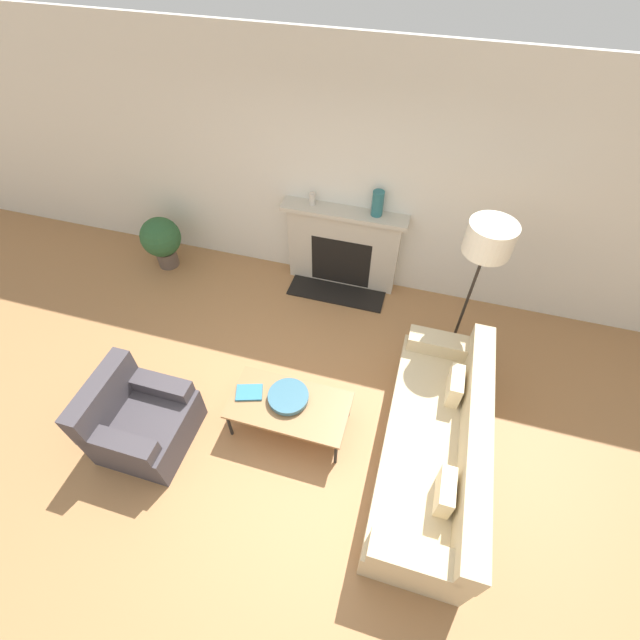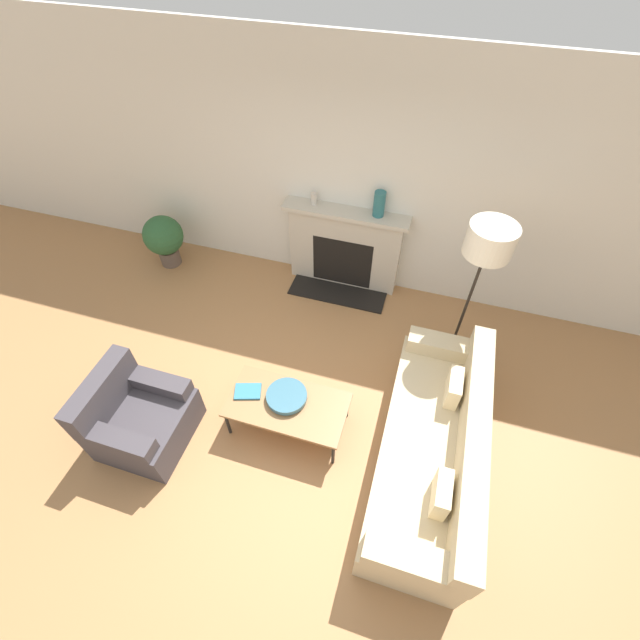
{
  "view_description": "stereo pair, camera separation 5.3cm",
  "coord_description": "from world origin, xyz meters",
  "px_view_note": "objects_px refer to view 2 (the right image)",
  "views": [
    {
      "loc": [
        0.85,
        -1.72,
        4.01
      ],
      "look_at": [
        -0.02,
        1.33,
        0.45
      ],
      "focal_mm": 24.0,
      "sensor_mm": 36.0,
      "label": 1
    },
    {
      "loc": [
        0.9,
        -1.71,
        4.01
      ],
      "look_at": [
        -0.02,
        1.33,
        0.45
      ],
      "focal_mm": 24.0,
      "sensor_mm": 36.0,
      "label": 2
    }
  ],
  "objects_px": {
    "coffee_table": "(287,405)",
    "bowl": "(287,396)",
    "mantel_vase_left": "(314,199)",
    "potted_plant": "(164,238)",
    "armchair_near": "(139,418)",
    "fireplace": "(344,249)",
    "floor_lamp": "(487,248)",
    "mantel_vase_center_left": "(379,204)",
    "book": "(248,391)",
    "couch": "(433,448)"
  },
  "relations": [
    {
      "from": "floor_lamp",
      "to": "mantel_vase_center_left",
      "type": "xyz_separation_m",
      "value": [
        -1.14,
        0.85,
        -0.29
      ]
    },
    {
      "from": "floor_lamp",
      "to": "potted_plant",
      "type": "height_order",
      "value": "floor_lamp"
    },
    {
      "from": "coffee_table",
      "to": "mantel_vase_center_left",
      "type": "bearing_deg",
      "value": 81.43
    },
    {
      "from": "fireplace",
      "to": "floor_lamp",
      "type": "xyz_separation_m",
      "value": [
        1.52,
        -0.84,
        1.01
      ]
    },
    {
      "from": "couch",
      "to": "bowl",
      "type": "height_order",
      "value": "couch"
    },
    {
      "from": "fireplace",
      "to": "potted_plant",
      "type": "xyz_separation_m",
      "value": [
        -2.43,
        -0.35,
        -0.11
      ]
    },
    {
      "from": "book",
      "to": "floor_lamp",
      "type": "xyz_separation_m",
      "value": [
        1.9,
        1.4,
        1.15
      ]
    },
    {
      "from": "coffee_table",
      "to": "potted_plant",
      "type": "xyz_separation_m",
      "value": [
        -2.46,
        1.9,
        0.07
      ]
    },
    {
      "from": "couch",
      "to": "book",
      "type": "distance_m",
      "value": 1.83
    },
    {
      "from": "couch",
      "to": "armchair_near",
      "type": "relative_size",
      "value": 2.73
    },
    {
      "from": "armchair_near",
      "to": "book",
      "type": "bearing_deg",
      "value": -60.09
    },
    {
      "from": "book",
      "to": "potted_plant",
      "type": "bearing_deg",
      "value": 119.4
    },
    {
      "from": "floor_lamp",
      "to": "potted_plant",
      "type": "xyz_separation_m",
      "value": [
        -3.94,
        0.49,
        -1.12
      ]
    },
    {
      "from": "couch",
      "to": "mantel_vase_left",
      "type": "relative_size",
      "value": 15.1
    },
    {
      "from": "couch",
      "to": "coffee_table",
      "type": "distance_m",
      "value": 1.42
    },
    {
      "from": "mantel_vase_center_left",
      "to": "potted_plant",
      "type": "relative_size",
      "value": 0.41
    },
    {
      "from": "bowl",
      "to": "mantel_vase_center_left",
      "type": "distance_m",
      "value": 2.39
    },
    {
      "from": "fireplace",
      "to": "coffee_table",
      "type": "xyz_separation_m",
      "value": [
        0.03,
        -2.25,
        -0.18
      ]
    },
    {
      "from": "floor_lamp",
      "to": "fireplace",
      "type": "bearing_deg",
      "value": 151.07
    },
    {
      "from": "book",
      "to": "floor_lamp",
      "type": "distance_m",
      "value": 2.62
    },
    {
      "from": "coffee_table",
      "to": "potted_plant",
      "type": "distance_m",
      "value": 3.11
    },
    {
      "from": "mantel_vase_left",
      "to": "mantel_vase_center_left",
      "type": "height_order",
      "value": "mantel_vase_center_left"
    },
    {
      "from": "fireplace",
      "to": "mantel_vase_left",
      "type": "xyz_separation_m",
      "value": [
        -0.4,
        0.01,
        0.65
      ]
    },
    {
      "from": "book",
      "to": "mantel_vase_left",
      "type": "relative_size",
      "value": 1.98
    },
    {
      "from": "bowl",
      "to": "mantel_vase_center_left",
      "type": "xyz_separation_m",
      "value": [
        0.36,
        2.21,
        0.83
      ]
    },
    {
      "from": "mantel_vase_left",
      "to": "book",
      "type": "bearing_deg",
      "value": -89.43
    },
    {
      "from": "fireplace",
      "to": "floor_lamp",
      "type": "height_order",
      "value": "floor_lamp"
    },
    {
      "from": "couch",
      "to": "bowl",
      "type": "bearing_deg",
      "value": -92.17
    },
    {
      "from": "bowl",
      "to": "potted_plant",
      "type": "bearing_deg",
      "value": 142.86
    },
    {
      "from": "bowl",
      "to": "book",
      "type": "xyz_separation_m",
      "value": [
        -0.39,
        -0.04,
        -0.03
      ]
    },
    {
      "from": "fireplace",
      "to": "mantel_vase_center_left",
      "type": "xyz_separation_m",
      "value": [
        0.38,
        0.01,
        0.72
      ]
    },
    {
      "from": "floor_lamp",
      "to": "mantel_vase_center_left",
      "type": "bearing_deg",
      "value": 143.23
    },
    {
      "from": "coffee_table",
      "to": "bowl",
      "type": "bearing_deg",
      "value": 112.7
    },
    {
      "from": "fireplace",
      "to": "floor_lamp",
      "type": "relative_size",
      "value": 0.85
    },
    {
      "from": "coffee_table",
      "to": "mantel_vase_left",
      "type": "distance_m",
      "value": 2.45
    },
    {
      "from": "armchair_near",
      "to": "mantel_vase_left",
      "type": "distance_m",
      "value": 3.06
    },
    {
      "from": "bowl",
      "to": "armchair_near",
      "type": "bearing_deg",
      "value": -156.36
    },
    {
      "from": "coffee_table",
      "to": "mantel_vase_left",
      "type": "height_order",
      "value": "mantel_vase_left"
    },
    {
      "from": "fireplace",
      "to": "armchair_near",
      "type": "relative_size",
      "value": 1.83
    },
    {
      "from": "fireplace",
      "to": "couch",
      "type": "distance_m",
      "value": 2.69
    },
    {
      "from": "fireplace",
      "to": "floor_lamp",
      "type": "bearing_deg",
      "value": -28.93
    },
    {
      "from": "fireplace",
      "to": "bowl",
      "type": "bearing_deg",
      "value": -89.69
    },
    {
      "from": "bowl",
      "to": "book",
      "type": "distance_m",
      "value": 0.39
    },
    {
      "from": "coffee_table",
      "to": "potted_plant",
      "type": "relative_size",
      "value": 1.57
    },
    {
      "from": "coffee_table",
      "to": "book",
      "type": "distance_m",
      "value": 0.42
    },
    {
      "from": "armchair_near",
      "to": "potted_plant",
      "type": "bearing_deg",
      "value": 24.9
    },
    {
      "from": "mantel_vase_left",
      "to": "coffee_table",
      "type": "bearing_deg",
      "value": -79.1
    },
    {
      "from": "floor_lamp",
      "to": "mantel_vase_left",
      "type": "height_order",
      "value": "floor_lamp"
    },
    {
      "from": "bowl",
      "to": "coffee_table",
      "type": "bearing_deg",
      "value": -67.3
    },
    {
      "from": "coffee_table",
      "to": "floor_lamp",
      "type": "xyz_separation_m",
      "value": [
        1.48,
        1.41,
        1.19
      ]
    }
  ]
}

